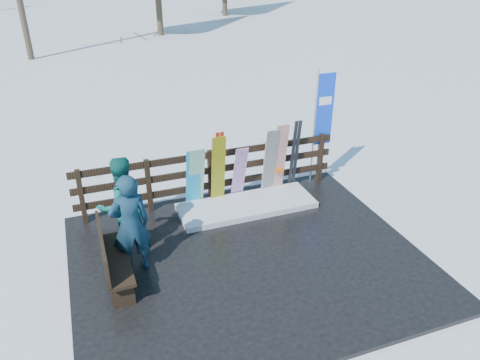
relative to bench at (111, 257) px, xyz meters
name	(u,v)px	position (x,y,z in m)	size (l,w,h in m)	color
ground	(248,261)	(2.28, -0.13, -0.60)	(700.00, 700.00, 0.00)	white
deck	(248,260)	(2.28, -0.13, -0.56)	(6.00, 5.00, 0.08)	black
fence	(210,172)	(2.28, 2.07, 0.14)	(5.60, 0.10, 1.15)	black
snow_patch	(247,206)	(2.87, 1.47, -0.46)	(2.83, 1.00, 0.12)	white
bench	(111,257)	(0.00, 0.00, 0.00)	(0.41, 1.50, 0.97)	black
snowboard_0	(193,179)	(1.85, 1.85, 0.17)	(0.30, 0.03, 1.40)	#18A9DF
snowboard_1	(197,178)	(1.92, 1.85, 0.18)	(0.31, 0.03, 1.43)	white
snowboard_2	(218,171)	(2.38, 1.85, 0.27)	(0.29, 0.03, 1.58)	#FFF60C
snowboard_3	(239,173)	(2.84, 1.85, 0.12)	(0.27, 0.03, 1.33)	white
snowboard_4	(270,163)	(3.54, 1.85, 0.26)	(0.28, 0.03, 1.56)	black
snowboard_5	(279,159)	(3.76, 1.85, 0.30)	(0.28, 0.03, 1.65)	silver
ski_pair_a	(218,167)	(2.41, 1.92, 0.31)	(0.17, 0.33, 1.65)	#B12515
ski_pair_b	(294,155)	(4.15, 1.92, 0.31)	(0.17, 0.22, 1.65)	black
rental_flag	(322,114)	(4.86, 2.12, 1.09)	(0.45, 0.04, 2.60)	silver
person_front	(130,225)	(0.37, 0.23, 0.38)	(0.65, 0.43, 1.79)	#1A4959
person_back	(122,206)	(0.33, 0.89, 0.39)	(0.88, 0.68, 1.80)	#115D53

